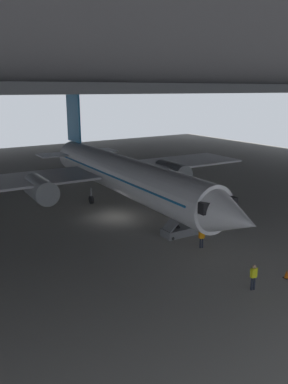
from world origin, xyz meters
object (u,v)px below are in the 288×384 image
at_px(crew_worker_by_stairs, 202,237).
at_px(baggage_tug, 131,175).
at_px(airplane_main, 121,174).
at_px(crew_worker_near_nose, 254,276).
at_px(boarding_stairs, 184,226).
at_px(traffic_cone_orange, 287,274).

distance_m(crew_worker_by_stairs, baggage_tug, 26.28).
bearing_deg(airplane_main, crew_worker_near_nose, -96.21).
bearing_deg(crew_worker_by_stairs, boarding_stairs, 76.81).
xyz_separation_m(crew_worker_near_nose, crew_worker_by_stairs, (1.80, 7.05, -0.07)).
bearing_deg(baggage_tug, boarding_stairs, -109.28).
distance_m(boarding_stairs, traffic_cone_orange, 10.48).
height_order(boarding_stairs, baggage_tug, boarding_stairs).
distance_m(crew_worker_by_stairs, traffic_cone_orange, 7.37).
relative_size(crew_worker_by_stairs, traffic_cone_orange, 2.74).
bearing_deg(baggage_tug, traffic_cone_orange, -102.21).
bearing_deg(crew_worker_near_nose, boarding_stairs, 76.05).
relative_size(crew_worker_by_stairs, baggage_tug, 0.73).
xyz_separation_m(crew_worker_by_stairs, baggage_tug, (8.34, 24.92, -0.41)).
xyz_separation_m(crew_worker_near_nose, traffic_cone_orange, (3.19, -0.16, -0.72)).
xyz_separation_m(crew_worker_by_stairs, traffic_cone_orange, (1.39, -7.21, -0.64)).
height_order(crew_worker_by_stairs, traffic_cone_orange, crew_worker_by_stairs).
distance_m(crew_worker_near_nose, traffic_cone_orange, 3.27).
bearing_deg(airplane_main, traffic_cone_orange, -87.61).
bearing_deg(traffic_cone_orange, airplane_main, 92.39).
height_order(airplane_main, boarding_stairs, airplane_main).
distance_m(airplane_main, boarding_stairs, 11.22).
distance_m(airplane_main, baggage_tug, 13.71).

